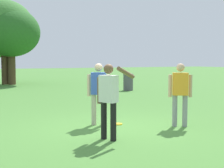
{
  "coord_description": "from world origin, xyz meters",
  "views": [
    {
      "loc": [
        -3.55,
        -6.77,
        1.71
      ],
      "look_at": [
        0.82,
        1.43,
        1.0
      ],
      "focal_mm": 49.16,
      "sensor_mm": 36.0,
      "label": 1
    }
  ],
  "objects_px": {
    "person_thrower": "(99,90)",
    "person_catcher": "(180,90)",
    "trash_can_beside_table": "(128,82)",
    "tree_back_left": "(11,33)",
    "frisbee": "(118,124)",
    "tree_slender_mid": "(4,25)",
    "person_bystander": "(109,96)"
  },
  "relations": [
    {
      "from": "person_catcher",
      "to": "trash_can_beside_table",
      "type": "relative_size",
      "value": 1.71
    },
    {
      "from": "person_catcher",
      "to": "frisbee",
      "type": "distance_m",
      "value": 1.87
    },
    {
      "from": "person_catcher",
      "to": "trash_can_beside_table",
      "type": "bearing_deg",
      "value": 66.93
    },
    {
      "from": "person_thrower",
      "to": "person_bystander",
      "type": "distance_m",
      "value": 1.56
    },
    {
      "from": "person_catcher",
      "to": "tree_slender_mid",
      "type": "height_order",
      "value": "tree_slender_mid"
    },
    {
      "from": "person_thrower",
      "to": "tree_slender_mid",
      "type": "distance_m",
      "value": 16.16
    },
    {
      "from": "trash_can_beside_table",
      "to": "frisbee",
      "type": "bearing_deg",
      "value": -122.72
    },
    {
      "from": "person_thrower",
      "to": "frisbee",
      "type": "distance_m",
      "value": 1.06
    },
    {
      "from": "frisbee",
      "to": "tree_slender_mid",
      "type": "xyz_separation_m",
      "value": [
        -0.38,
        16.0,
        4.23
      ]
    },
    {
      "from": "person_catcher",
      "to": "tree_slender_mid",
      "type": "relative_size",
      "value": 0.27
    },
    {
      "from": "person_thrower",
      "to": "tree_back_left",
      "type": "distance_m",
      "value": 15.6
    },
    {
      "from": "person_thrower",
      "to": "tree_slender_mid",
      "type": "relative_size",
      "value": 0.27
    },
    {
      "from": "person_bystander",
      "to": "trash_can_beside_table",
      "type": "distance_m",
      "value": 11.04
    },
    {
      "from": "person_bystander",
      "to": "frisbee",
      "type": "bearing_deg",
      "value": 53.98
    },
    {
      "from": "person_bystander",
      "to": "frisbee",
      "type": "relative_size",
      "value": 6.68
    },
    {
      "from": "person_bystander",
      "to": "frisbee",
      "type": "xyz_separation_m",
      "value": [
        0.95,
        1.3,
        -0.95
      ]
    },
    {
      "from": "person_thrower",
      "to": "trash_can_beside_table",
      "type": "height_order",
      "value": "person_thrower"
    },
    {
      "from": "tree_back_left",
      "to": "person_thrower",
      "type": "bearing_deg",
      "value": -91.78
    },
    {
      "from": "person_bystander",
      "to": "trash_can_beside_table",
      "type": "bearing_deg",
      "value": 56.8
    },
    {
      "from": "trash_can_beside_table",
      "to": "tree_back_left",
      "type": "xyz_separation_m",
      "value": [
        -5.09,
        7.61,
        3.2
      ]
    },
    {
      "from": "person_bystander",
      "to": "tree_slender_mid",
      "type": "xyz_separation_m",
      "value": [
        0.57,
        17.3,
        3.28
      ]
    },
    {
      "from": "tree_back_left",
      "to": "person_bystander",
      "type": "bearing_deg",
      "value": -93.21
    },
    {
      "from": "trash_can_beside_table",
      "to": "tree_back_left",
      "type": "height_order",
      "value": "tree_back_left"
    },
    {
      "from": "person_thrower",
      "to": "person_catcher",
      "type": "bearing_deg",
      "value": -32.9
    },
    {
      "from": "trash_can_beside_table",
      "to": "person_bystander",
      "type": "bearing_deg",
      "value": -123.2
    },
    {
      "from": "trash_can_beside_table",
      "to": "tree_back_left",
      "type": "distance_m",
      "value": 9.7
    },
    {
      "from": "frisbee",
      "to": "person_catcher",
      "type": "bearing_deg",
      "value": -36.55
    },
    {
      "from": "person_thrower",
      "to": "person_catcher",
      "type": "distance_m",
      "value": 2.12
    },
    {
      "from": "tree_slender_mid",
      "to": "person_catcher",
      "type": "bearing_deg",
      "value": -84.34
    },
    {
      "from": "person_catcher",
      "to": "frisbee",
      "type": "xyz_separation_m",
      "value": [
        -1.3,
        0.97,
        -0.93
      ]
    },
    {
      "from": "person_thrower",
      "to": "person_bystander",
      "type": "height_order",
      "value": "same"
    },
    {
      "from": "person_thrower",
      "to": "person_catcher",
      "type": "relative_size",
      "value": 1.0
    }
  ]
}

